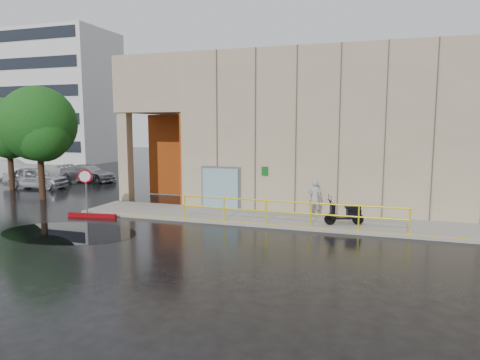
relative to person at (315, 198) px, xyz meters
The scene contains 15 objects.
ground 7.46m from the person, 132.86° to the right, with size 120.00×120.00×0.00m, color black.
sidewalk 1.66m from the person, 138.20° to the right, with size 20.00×3.00×0.15m, color gray.
building 6.42m from the person, 89.29° to the left, with size 20.00×10.17×8.00m.
guardrail 2.42m from the person, 108.97° to the right, with size 9.56×0.06×1.03m.
distant_building 40.52m from the person, 145.67° to the left, with size 12.00×8.08×15.00m.
person is the anchor object (origin of this frame).
scooter 2.04m from the person, 43.95° to the right, with size 1.70×1.06×1.29m.
stop_sign 10.88m from the person, 165.87° to the right, with size 0.56×0.44×2.24m.
red_curb 10.49m from the person, 163.76° to the right, with size 2.40×0.18×0.18m, color #7E0307.
puddle 10.75m from the person, 148.06° to the right, with size 5.77×3.55×0.01m, color black.
car_a 20.05m from the person, 168.99° to the left, with size 1.76×4.37×1.49m, color silver.
car_b 26.36m from the person, 164.49° to the left, with size 1.69×4.86×1.60m, color silver.
car_c 20.12m from the person, 156.94° to the left, with size 1.82×4.47×1.30m, color #A8ABB0.
tree_near 16.13m from the person, behind, with size 4.30×4.30×6.55m.
tree_far 20.97m from the person, behind, with size 4.00×4.00×6.13m.
Camera 1 is at (7.76, -14.15, 4.33)m, focal length 32.00 mm.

